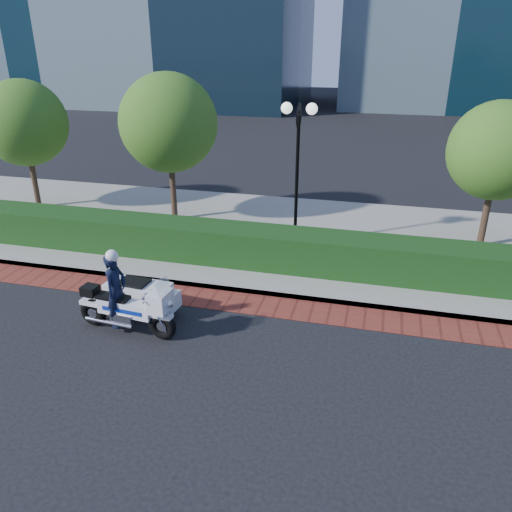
% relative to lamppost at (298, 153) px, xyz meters
% --- Properties ---
extents(ground, '(120.00, 120.00, 0.00)m').
position_rel_lamppost_xyz_m(ground, '(-1.00, -5.20, -2.96)').
color(ground, black).
rests_on(ground, ground).
extents(brick_strip, '(60.00, 1.00, 0.01)m').
position_rel_lamppost_xyz_m(brick_strip, '(-1.00, -3.70, -2.95)').
color(brick_strip, maroon).
rests_on(brick_strip, ground).
extents(sidewalk, '(60.00, 8.00, 0.15)m').
position_rel_lamppost_xyz_m(sidewalk, '(-1.00, 0.80, -2.88)').
color(sidewalk, gray).
rests_on(sidewalk, ground).
extents(hedge_main, '(18.00, 1.20, 1.00)m').
position_rel_lamppost_xyz_m(hedge_main, '(-1.00, -1.60, -2.31)').
color(hedge_main, black).
rests_on(hedge_main, sidewalk).
extents(lamppost, '(1.02, 0.70, 4.21)m').
position_rel_lamppost_xyz_m(lamppost, '(0.00, 0.00, 0.00)').
color(lamppost, black).
rests_on(lamppost, sidewalk).
extents(tree_a, '(3.00, 3.00, 4.58)m').
position_rel_lamppost_xyz_m(tree_a, '(-10.00, 1.30, 0.26)').
color(tree_a, '#332319').
rests_on(tree_a, sidewalk).
extents(tree_b, '(3.20, 3.20, 4.89)m').
position_rel_lamppost_xyz_m(tree_b, '(-4.50, 1.30, 0.48)').
color(tree_b, '#332319').
rests_on(tree_b, sidewalk).
extents(tree_c, '(2.80, 2.80, 4.30)m').
position_rel_lamppost_xyz_m(tree_c, '(5.50, 1.30, 0.09)').
color(tree_c, '#332319').
rests_on(tree_c, sidewalk).
extents(police_motorcycle, '(2.40, 1.77, 1.94)m').
position_rel_lamppost_xyz_m(police_motorcycle, '(-2.79, -5.22, -2.29)').
color(police_motorcycle, black).
rests_on(police_motorcycle, ground).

